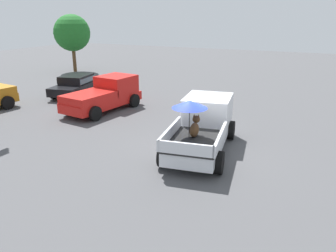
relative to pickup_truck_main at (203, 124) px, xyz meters
The scene contains 5 objects.
ground_plane 1.07m from the pickup_truck_main, 169.43° to the right, with size 80.00×80.00×0.00m, color #4C4C4F.
pickup_truck_main is the anchor object (origin of this frame).
pickup_truck_red 7.45m from the pickup_truck_main, 66.79° to the left, with size 4.99×2.63×1.80m.
parked_sedan_near 11.97m from the pickup_truck_main, 64.30° to the left, with size 4.57×2.62×1.33m.
tree_by_lot 21.72m from the pickup_truck_main, 53.63° to the left, with size 3.29×3.29×5.17m.
Camera 1 is at (-11.67, -4.16, 5.16)m, focal length 36.01 mm.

